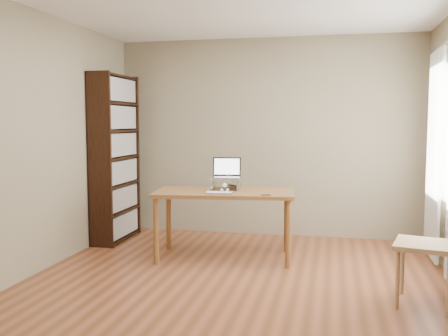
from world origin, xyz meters
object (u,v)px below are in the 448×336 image
keyboard (219,193)px  cat (226,183)px  desk (224,199)px  chair (436,237)px  bookshelf (115,158)px  laptop (227,173)px

keyboard → cat: size_ratio=0.60×
keyboard → cat: 0.34m
desk → chair: size_ratio=1.50×
cat → chair: size_ratio=0.47×
bookshelf → chair: bookshelf is taller
desk → keyboard: 0.24m
bookshelf → cat: (1.54, -0.46, -0.23)m
laptop → cat: size_ratio=0.68×
laptop → keyboard: (-0.01, -0.36, -0.18)m
desk → keyboard: size_ratio=5.31×
desk → chair: chair is taller
keyboard → cat: bearing=86.7°
desk → keyboard: bearing=-98.6°
cat → chair: bearing=-39.7°
bookshelf → chair: 3.91m
bookshelf → keyboard: (1.53, -0.79, -0.29)m
laptop → desk: bearing=-96.7°
desk → chair: (2.00, -1.03, -0.09)m
keyboard → chair: chair is taller
keyboard → cat: (0.01, 0.33, 0.06)m
bookshelf → laptop: (1.54, -0.44, -0.11)m
desk → laptop: laptop is taller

